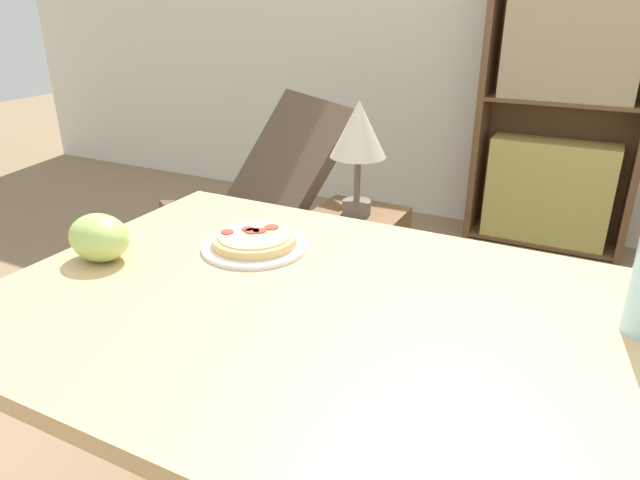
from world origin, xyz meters
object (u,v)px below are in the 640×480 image
Objects in this scene: grape_bunch at (100,237)px; table_lamp at (358,135)px; pizza_on_plate at (255,242)px; lounge_chair_near at (255,235)px; bookshelf at (561,115)px; side_table at (355,274)px.

table_lamp is (0.12, 1.11, 0.01)m from grape_bunch.
pizza_on_plate is 0.56× the size of table_lamp.
grape_bunch is at bearing -37.03° from lounge_chair_near.
table_lamp is at bearing 22.12° from lounge_chair_near.
table_lamp reaches higher than grape_bunch.
pizza_on_plate is 0.92m from table_lamp.
bookshelf is at bearing 74.04° from grape_bunch.
bookshelf reaches higher than side_table.
pizza_on_plate is at bearing -81.32° from side_table.
side_table is (-0.58, -1.34, -0.47)m from bookshelf.
pizza_on_plate is 0.33m from grape_bunch.
table_lamp reaches higher than lounge_chair_near.
bookshelf is 3.05× the size of side_table.
lounge_chair_near is at bearing -132.69° from bookshelf.
grape_bunch is 0.27× the size of side_table.
side_table is at bearing 98.68° from pizza_on_plate.
grape_bunch reaches higher than pizza_on_plate.
bookshelf is 3.68× the size of table_lamp.
bookshelf is at bearing 66.68° from table_lamp.
side_table is (0.55, -0.11, -0.03)m from lounge_chair_near.
table_lamp reaches higher than pizza_on_plate.
pizza_on_plate is 0.25× the size of lounge_chair_near.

